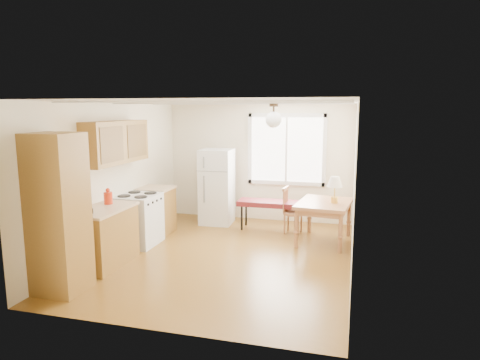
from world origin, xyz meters
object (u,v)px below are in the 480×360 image
(refrigerator, at_px, (217,187))
(dining_table, at_px, (324,207))
(chair, at_px, (289,207))
(bench, at_px, (270,204))

(refrigerator, xyz_separation_m, dining_table, (2.27, -0.74, -0.14))
(refrigerator, xyz_separation_m, chair, (1.58, -0.32, -0.28))
(bench, height_order, chair, chair)
(dining_table, relative_size, chair, 1.45)
(dining_table, xyz_separation_m, chair, (-0.69, 0.42, -0.14))
(bench, bearing_deg, chair, -16.57)
(refrigerator, distance_m, bench, 1.22)
(chair, bearing_deg, dining_table, -24.29)
(refrigerator, distance_m, dining_table, 2.39)
(dining_table, height_order, chair, chair)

